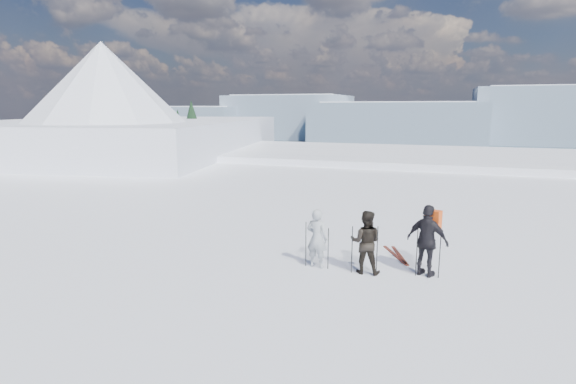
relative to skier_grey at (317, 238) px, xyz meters
name	(u,v)px	position (x,y,z in m)	size (l,w,h in m)	color
lake_basin	(415,233)	(1.40, 27.78, -7.31)	(820.00, 820.00, 71.62)	white
far_mountain_range	(474,119)	(31.00, 452.57, -8.00)	(770.00, 110.00, 53.00)	slate
near_ridge	(149,184)	(-25.16, 27.13, -4.29)	(31.37, 35.68, 25.62)	white
skier_grey	(317,238)	(0.00, 0.00, 0.00)	(0.59, 0.39, 1.61)	#959BA2
skier_dark	(366,242)	(1.31, -0.01, 0.03)	(0.81, 0.63, 1.67)	black
skier_pack	(427,241)	(2.83, 0.27, 0.13)	(1.09, 0.45, 1.86)	black
backpack	(434,193)	(2.93, 0.50, 1.32)	(0.40, 0.22, 0.52)	#E14B15
ski_poles	(370,250)	(1.42, 0.02, -0.19)	(3.47, 0.37, 1.31)	black
skis_loose	(397,255)	(2.00, 1.65, -0.79)	(0.89, 1.63, 0.03)	black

